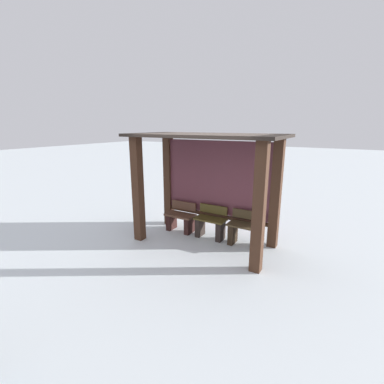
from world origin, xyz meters
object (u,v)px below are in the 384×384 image
bench_left_inside (181,219)px  bus_shelter (209,170)px  bench_center_inside (210,225)px  bench_right_inside (245,232)px

bench_left_inside → bus_shelter: bearing=-7.5°
bus_shelter → bench_center_inside: size_ratio=4.24×
bench_left_inside → bench_center_inside: size_ratio=0.96×
bus_shelter → bench_left_inside: 1.57m
bench_left_inside → bench_center_inside: (0.84, -0.00, 0.02)m
bus_shelter → bench_right_inside: bus_shelter is taller
bench_left_inside → bench_right_inside: size_ratio=0.96×
bench_center_inside → bench_right_inside: bearing=0.0°
bench_center_inside → bench_right_inside: size_ratio=0.99×
bench_left_inside → bench_right_inside: (1.67, -0.00, 0.02)m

